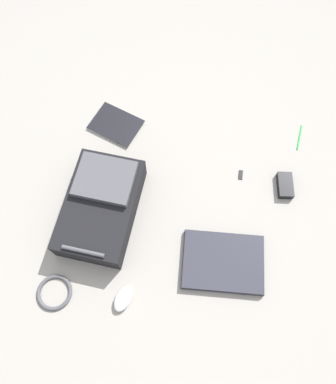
% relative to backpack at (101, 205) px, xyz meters
% --- Properties ---
extents(ground_plane, '(3.89, 3.89, 0.00)m').
position_rel_backpack_xyz_m(ground_plane, '(-0.29, -0.18, -0.07)').
color(ground_plane, gray).
extents(backpack, '(0.29, 0.46, 0.15)m').
position_rel_backpack_xyz_m(backpack, '(0.00, 0.00, 0.00)').
color(backpack, black).
rests_on(backpack, ground_plane).
extents(laptop, '(0.37, 0.29, 0.03)m').
position_rel_backpack_xyz_m(laptop, '(-0.55, 0.11, -0.05)').
color(laptop, '#24242C').
rests_on(laptop, ground_plane).
extents(book_blue, '(0.27, 0.23, 0.01)m').
position_rel_backpack_xyz_m(book_blue, '(0.06, -0.43, -0.06)').
color(book_blue, silver).
rests_on(book_blue, ground_plane).
extents(computer_mouse, '(0.08, 0.12, 0.04)m').
position_rel_backpack_xyz_m(computer_mouse, '(-0.18, 0.35, -0.05)').
color(computer_mouse, silver).
rests_on(computer_mouse, ground_plane).
extents(cable_coil, '(0.14, 0.14, 0.02)m').
position_rel_backpack_xyz_m(cable_coil, '(0.10, 0.38, -0.06)').
color(cable_coil, '#4C4C51').
rests_on(cable_coil, ground_plane).
extents(power_brick, '(0.09, 0.13, 0.03)m').
position_rel_backpack_xyz_m(power_brick, '(-0.76, -0.29, -0.05)').
color(power_brick, black).
rests_on(power_brick, ground_plane).
extents(pen_black, '(0.02, 0.14, 0.01)m').
position_rel_backpack_xyz_m(pen_black, '(-0.81, -0.56, -0.06)').
color(pen_black, '#198C33').
rests_on(pen_black, ground_plane).
extents(usb_stick, '(0.02, 0.05, 0.01)m').
position_rel_backpack_xyz_m(usb_stick, '(-0.56, -0.30, -0.06)').
color(usb_stick, black).
rests_on(usb_stick, ground_plane).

